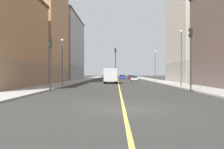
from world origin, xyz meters
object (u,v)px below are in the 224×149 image
(traffic_light_median_far, at_px, (116,61))
(box_truck, at_px, (111,75))
(building_left_mid, at_px, (202,27))
(traffic_light_left_near, at_px, (191,51))
(car_black, at_px, (114,78))
(street_lamp_left_near, at_px, (181,52))
(car_blue, at_px, (122,77))
(building_right_midblock, at_px, (32,22))
(building_right_distant, at_px, (59,48))
(car_silver, at_px, (134,78))
(traffic_light_right_near, at_px, (50,57))
(street_lamp_left_far, at_px, (155,63))
(car_teal, at_px, (106,77))
(car_maroon, at_px, (131,77))
(street_lamp_right_near, at_px, (62,57))

(traffic_light_median_far, xyz_separation_m, box_truck, (-0.90, -1.41, -2.83))
(traffic_light_median_far, distance_m, box_truck, 3.29)
(building_left_mid, relative_size, traffic_light_median_far, 3.33)
(traffic_light_left_near, height_order, traffic_light_median_far, traffic_light_median_far)
(car_black, bearing_deg, street_lamp_left_near, -73.13)
(building_left_mid, bearing_deg, car_blue, 118.10)
(street_lamp_left_near, height_order, car_blue, street_lamp_left_near)
(building_left_mid, distance_m, street_lamp_left_near, 21.41)
(building_right_midblock, relative_size, car_blue, 5.30)
(building_right_distant, height_order, street_lamp_left_near, building_right_distant)
(street_lamp_left_near, relative_size, car_silver, 1.62)
(traffic_light_right_near, distance_m, traffic_light_median_far, 24.07)
(building_right_midblock, height_order, street_lamp_left_near, building_right_midblock)
(street_lamp_left_far, height_order, car_black, street_lamp_left_far)
(car_teal, bearing_deg, street_lamp_left_near, -75.96)
(street_lamp_left_far, xyz_separation_m, car_blue, (-6.69, 25.37, -3.60))
(building_right_midblock, distance_m, traffic_light_right_near, 27.47)
(traffic_light_median_far, bearing_deg, box_truck, -122.60)
(building_right_midblock, distance_m, traffic_light_median_far, 18.41)
(traffic_light_right_near, distance_m, box_truck, 22.55)
(car_blue, bearing_deg, traffic_light_right_near, -99.04)
(traffic_light_median_far, xyz_separation_m, car_blue, (2.09, 32.17, -3.69))
(building_left_mid, relative_size, street_lamp_left_near, 3.02)
(traffic_light_left_near, relative_size, street_lamp_left_far, 0.96)
(building_right_midblock, distance_m, car_maroon, 41.15)
(traffic_light_left_near, relative_size, car_silver, 1.40)
(building_left_mid, height_order, car_silver, building_left_mid)
(building_right_midblock, distance_m, car_silver, 27.21)
(building_right_midblock, height_order, car_black, building_right_midblock)
(car_teal, height_order, car_blue, car_blue)
(car_teal, height_order, car_silver, car_teal)
(traffic_light_median_far, distance_m, car_black, 15.65)
(traffic_light_right_near, relative_size, car_silver, 1.18)
(building_right_midblock, relative_size, street_lamp_left_near, 3.22)
(car_blue, bearing_deg, traffic_light_median_far, -93.71)
(building_right_distant, xyz_separation_m, street_lamp_left_far, (25.46, -17.23, -4.89))
(building_right_midblock, bearing_deg, car_maroon, 56.88)
(building_left_mid, xyz_separation_m, car_maroon, (-12.84, 31.34, -10.73))
(building_right_midblock, relative_size, box_truck, 3.49)
(car_teal, height_order, car_black, car_teal)
(car_silver, xyz_separation_m, box_truck, (-5.48, -15.01, 0.90))
(building_left_mid, relative_size, box_truck, 3.28)
(street_lamp_right_near, xyz_separation_m, box_truck, (6.79, 11.23, -2.73))
(building_right_distant, bearing_deg, building_left_mid, -31.64)
(car_black, bearing_deg, building_left_mid, -34.12)
(car_maroon, bearing_deg, traffic_light_right_near, -101.48)
(building_right_midblock, bearing_deg, box_truck, -8.85)
(traffic_light_right_near, bearing_deg, car_silver, 72.91)
(street_lamp_left_far, xyz_separation_m, car_black, (-9.29, 8.39, -3.64))
(street_lamp_right_near, bearing_deg, building_right_midblock, 123.28)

